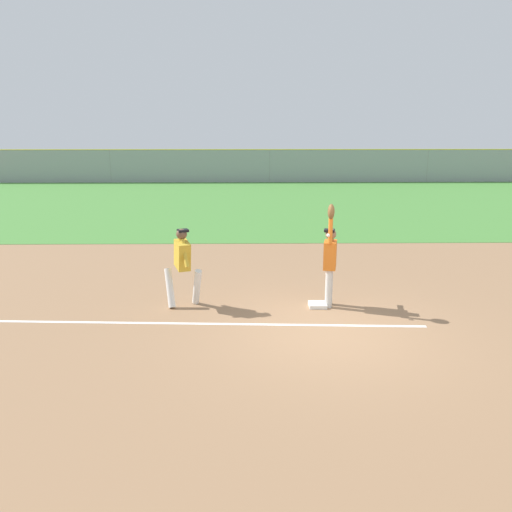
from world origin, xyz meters
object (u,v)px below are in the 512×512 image
Objects in this scene: fielder at (330,256)px; parked_car_tan at (209,168)px; parked_car_green at (352,168)px; first_base at (317,305)px; parked_car_red at (139,168)px; baseball at (328,235)px; parked_car_blue at (285,168)px; runner at (183,262)px; parked_car_black at (424,168)px.

fielder is 29.18m from parked_car_tan.
first_base is at bearing -98.39° from parked_car_green.
parked_car_green is (15.71, -0.12, 0.00)m from parked_car_red.
fielder is 30.81× the size of baseball.
parked_car_tan is (-4.38, 28.84, 0.63)m from first_base.
parked_car_blue is at bearing -0.13° from parked_car_tan.
parked_car_tan is (-1.47, 28.75, -0.32)m from runner.
baseball is (0.15, -0.24, 1.60)m from first_base.
first_base is at bearing -116.80° from parked_car_black.
parked_car_red is at bearing -175.08° from parked_car_tan.
baseball is at bearing -27.77° from runner.
parked_car_blue is (1.17, 28.97, -0.96)m from baseball.
parked_car_tan is at bearing 98.85° from baseball.
parked_car_black is (5.43, 0.10, 0.00)m from parked_car_green.
parked_car_black is at bearing 5.06° from parked_car_green.
parked_car_black is (11.65, 28.47, 0.63)m from first_base.
fielder is 0.50× the size of parked_car_green.
parked_car_tan is 16.03m from parked_car_black.
first_base is 28.77m from parked_car_blue.
first_base is 29.04m from parked_car_green.
parked_car_green is (5.98, 28.33, -0.45)m from fielder.
parked_car_tan is 0.98× the size of parked_car_green.
parked_car_red reaches higher than first_base.
first_base is 0.08× the size of parked_car_red.
runner is at bearing 178.12° from first_base.
parked_car_tan is at bearing 98.64° from first_base.
parked_car_black is at bearing -0.39° from parked_car_tan.
parked_car_green is at bearing -1.64° from parked_car_tan.
first_base is 1.62m from baseball.
baseball reaches higher than parked_car_green.
parked_car_black is at bearing 67.75° from first_base.
parked_car_green is at bearing 77.64° from first_base.
parked_car_red and parked_car_black have the same top height.
baseball is 0.02× the size of parked_car_blue.
fielder is 28.72m from parked_car_blue.
fielder is 0.51× the size of parked_car_tan.
parked_car_tan is at bearing -69.19° from fielder.
parked_car_red is (-9.64, 28.72, -0.96)m from baseball.
runner is at bearing -103.97° from parked_car_blue.
parked_car_black is (10.33, -0.27, 0.00)m from parked_car_blue.
parked_car_red is (-6.57, 28.39, -0.32)m from runner.
fielder is 1.33× the size of runner.
first_base is at bearing -23.44° from runner.
parked_car_blue is (10.81, 0.25, 0.00)m from parked_car_red.
runner reaches higher than first_base.
first_base is 30.03m from parked_car_red.
first_base is 0.08× the size of parked_car_blue.
runner is 29.71m from parked_car_green.
fielder is (0.24, 0.04, 1.08)m from first_base.
runner is (-3.16, 0.06, -0.12)m from fielder.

